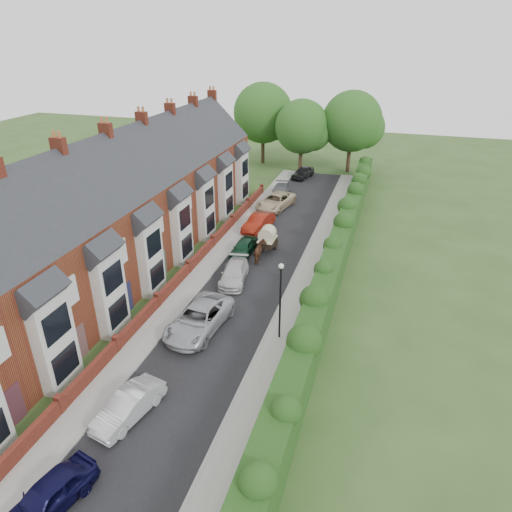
{
  "coord_description": "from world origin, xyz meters",
  "views": [
    {
      "loc": [
        8.68,
        -18.14,
        16.97
      ],
      "look_at": [
        0.03,
        10.19,
        2.2
      ],
      "focal_mm": 32.0,
      "sensor_mm": 36.0,
      "label": 1
    }
  ],
  "objects_px": {
    "lamppost": "(280,292)",
    "car_navy": "(48,496)",
    "car_black": "(303,173)",
    "horse_cart": "(267,237)",
    "car_silver_a": "(129,406)",
    "car_red": "(258,222)",
    "car_silver_b": "(199,319)",
    "horse": "(260,252)",
    "car_white": "(234,273)",
    "car_grey": "(280,192)",
    "car_beige": "(276,201)",
    "car_green": "(244,247)"
  },
  "relations": [
    {
      "from": "car_navy",
      "to": "car_green",
      "type": "distance_m",
      "value": 23.72
    },
    {
      "from": "car_grey",
      "to": "car_red",
      "type": "bearing_deg",
      "value": -94.34
    },
    {
      "from": "horse",
      "to": "car_white",
      "type": "bearing_deg",
      "value": 65.54
    },
    {
      "from": "car_green",
      "to": "horse",
      "type": "xyz_separation_m",
      "value": [
        1.7,
        -0.9,
        0.2
      ]
    },
    {
      "from": "lamppost",
      "to": "car_beige",
      "type": "distance_m",
      "value": 22.8
    },
    {
      "from": "car_grey",
      "to": "car_silver_b",
      "type": "bearing_deg",
      "value": -93.25
    },
    {
      "from": "car_grey",
      "to": "horse_cart",
      "type": "bearing_deg",
      "value": -86.57
    },
    {
      "from": "car_silver_a",
      "to": "horse_cart",
      "type": "bearing_deg",
      "value": 98.62
    },
    {
      "from": "car_silver_b",
      "to": "car_green",
      "type": "distance_m",
      "value": 10.95
    },
    {
      "from": "car_navy",
      "to": "car_silver_b",
      "type": "bearing_deg",
      "value": 100.63
    },
    {
      "from": "horse_cart",
      "to": "car_silver_b",
      "type": "bearing_deg",
      "value": -94.6
    },
    {
      "from": "car_black",
      "to": "horse",
      "type": "height_order",
      "value": "horse"
    },
    {
      "from": "lamppost",
      "to": "car_black",
      "type": "distance_m",
      "value": 34.01
    },
    {
      "from": "car_black",
      "to": "horse_cart",
      "type": "relative_size",
      "value": 1.33
    },
    {
      "from": "car_red",
      "to": "car_black",
      "type": "xyz_separation_m",
      "value": [
        0.58,
        17.63,
        -0.03
      ]
    },
    {
      "from": "car_silver_b",
      "to": "car_beige",
      "type": "relative_size",
      "value": 1.03
    },
    {
      "from": "car_white",
      "to": "car_green",
      "type": "bearing_deg",
      "value": 90.47
    },
    {
      "from": "lamppost",
      "to": "horse_cart",
      "type": "height_order",
      "value": "lamppost"
    },
    {
      "from": "car_navy",
      "to": "car_beige",
      "type": "xyz_separation_m",
      "value": [
        -0.12,
        35.19,
        0.08
      ]
    },
    {
      "from": "car_beige",
      "to": "car_grey",
      "type": "distance_m",
      "value": 3.57
    },
    {
      "from": "car_green",
      "to": "car_black",
      "type": "xyz_separation_m",
      "value": [
        0.25,
        23.07,
        0.06
      ]
    },
    {
      "from": "car_silver_a",
      "to": "car_white",
      "type": "xyz_separation_m",
      "value": [
        0.41,
        14.13,
        -0.02
      ]
    },
    {
      "from": "horse",
      "to": "car_black",
      "type": "bearing_deg",
      "value": -96.05
    },
    {
      "from": "car_beige",
      "to": "horse_cart",
      "type": "height_order",
      "value": "horse_cart"
    },
    {
      "from": "car_black",
      "to": "horse",
      "type": "bearing_deg",
      "value": -72.63
    },
    {
      "from": "car_navy",
      "to": "car_beige",
      "type": "relative_size",
      "value": 0.73
    },
    {
      "from": "car_white",
      "to": "car_grey",
      "type": "bearing_deg",
      "value": 85.08
    },
    {
      "from": "car_silver_a",
      "to": "car_red",
      "type": "distance_m",
      "value": 24.04
    },
    {
      "from": "car_silver_b",
      "to": "car_white",
      "type": "height_order",
      "value": "car_silver_b"
    },
    {
      "from": "car_beige",
      "to": "lamppost",
      "type": "bearing_deg",
      "value": -62.09
    },
    {
      "from": "car_silver_b",
      "to": "car_grey",
      "type": "distance_m",
      "value": 25.97
    },
    {
      "from": "car_navy",
      "to": "car_beige",
      "type": "distance_m",
      "value": 35.19
    },
    {
      "from": "lamppost",
      "to": "car_navy",
      "type": "bearing_deg",
      "value": -113.76
    },
    {
      "from": "car_beige",
      "to": "car_navy",
      "type": "bearing_deg",
      "value": -77.22
    },
    {
      "from": "car_navy",
      "to": "lamppost",
      "type": "bearing_deg",
      "value": 80.62
    },
    {
      "from": "car_silver_b",
      "to": "horse",
      "type": "height_order",
      "value": "horse"
    },
    {
      "from": "car_beige",
      "to": "car_green",
      "type": "bearing_deg",
      "value": -76.2
    },
    {
      "from": "car_red",
      "to": "car_beige",
      "type": "relative_size",
      "value": 0.8
    },
    {
      "from": "car_silver_a",
      "to": "car_silver_b",
      "type": "distance_m",
      "value": 7.68
    },
    {
      "from": "car_white",
      "to": "horse_cart",
      "type": "relative_size",
      "value": 1.44
    },
    {
      "from": "car_beige",
      "to": "horse_cart",
      "type": "bearing_deg",
      "value": -66.63
    },
    {
      "from": "car_silver_b",
      "to": "car_red",
      "type": "relative_size",
      "value": 1.3
    },
    {
      "from": "car_silver_a",
      "to": "car_green",
      "type": "bearing_deg",
      "value": 103.58
    },
    {
      "from": "lamppost",
      "to": "car_white",
      "type": "relative_size",
      "value": 1.17
    },
    {
      "from": "car_white",
      "to": "car_grey",
      "type": "height_order",
      "value": "car_grey"
    },
    {
      "from": "car_red",
      "to": "horse",
      "type": "distance_m",
      "value": 6.65
    },
    {
      "from": "car_navy",
      "to": "car_grey",
      "type": "height_order",
      "value": "car_navy"
    },
    {
      "from": "car_navy",
      "to": "car_red",
      "type": "bearing_deg",
      "value": 104.79
    },
    {
      "from": "car_beige",
      "to": "car_black",
      "type": "bearing_deg",
      "value": 100.15
    },
    {
      "from": "car_white",
      "to": "car_beige",
      "type": "bearing_deg",
      "value": 84.53
    }
  ]
}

